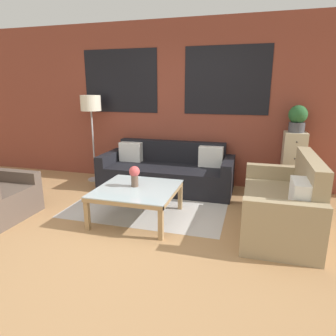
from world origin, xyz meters
TOP-DOWN VIEW (x-y plane):
  - ground_plane at (0.00, 0.00)m, footprint 16.00×16.00m
  - wall_back_brick at (0.00, 2.44)m, footprint 8.40×0.09m
  - rug at (0.03, 1.22)m, footprint 2.23×1.74m
  - couch_dark at (0.06, 1.95)m, footprint 2.22×0.88m
  - settee_vintage at (1.83, 0.82)m, footprint 0.80×1.61m
  - coffee_table at (0.03, 0.64)m, footprint 1.01×1.01m
  - floor_lamp at (-1.38, 2.05)m, footprint 0.36×0.36m
  - drawer_cabinet at (2.07, 2.18)m, footprint 0.33×0.37m
  - potted_plant at (2.07, 2.18)m, footprint 0.28×0.28m
  - flower_vase at (-0.02, 0.69)m, footprint 0.14×0.14m

SIDE VIEW (x-z plane):
  - ground_plane at x=0.00m, z-range 0.00..0.00m
  - rug at x=0.03m, z-range 0.00..0.00m
  - couch_dark at x=0.06m, z-range -0.11..0.67m
  - settee_vintage at x=1.83m, z-range -0.15..0.77m
  - coffee_table at x=0.03m, z-range 0.16..0.58m
  - drawer_cabinet at x=2.07m, z-range 0.00..1.02m
  - flower_vase at x=-0.02m, z-range 0.45..0.73m
  - potted_plant at x=2.07m, z-range 1.03..1.44m
  - floor_lamp at x=-1.38m, z-range 0.56..2.12m
  - wall_back_brick at x=0.00m, z-range 0.01..2.81m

